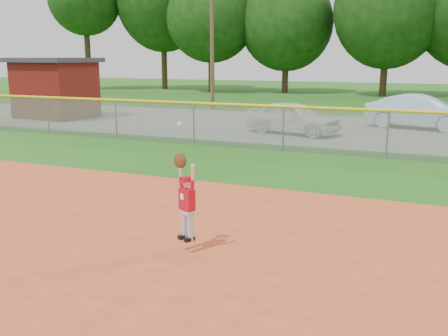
# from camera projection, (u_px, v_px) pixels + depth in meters

# --- Properties ---
(ground) EXTENTS (120.00, 120.00, 0.00)m
(ground) POSITION_uv_depth(u_px,v_px,m) (102.00, 258.00, 7.82)
(ground) COLOR #205A14
(ground) RESTS_ON ground
(parking_strip) EXTENTS (44.00, 10.00, 0.03)m
(parking_strip) POSITION_uv_depth(u_px,v_px,m) (321.00, 128.00, 22.21)
(parking_strip) COLOR slate
(parking_strip) RESTS_ON ground
(car_white_a) EXTENTS (4.15, 2.40, 1.33)m
(car_white_a) POSITION_uv_depth(u_px,v_px,m) (293.00, 117.00, 20.36)
(car_white_a) COLOR white
(car_white_a) RESTS_ON parking_strip
(car_blue) EXTENTS (4.71, 2.53, 1.47)m
(car_blue) POSITION_uv_depth(u_px,v_px,m) (420.00, 112.00, 21.78)
(car_blue) COLOR #9AC9E5
(car_blue) RESTS_ON parking_strip
(utility_shed) EXTENTS (4.46, 3.66, 3.08)m
(utility_shed) POSITION_uv_depth(u_px,v_px,m) (55.00, 88.00, 25.70)
(utility_shed) COLOR #51100B
(utility_shed) RESTS_ON ground
(outfield_fence) EXTENTS (40.06, 0.10, 1.55)m
(outfield_fence) POSITION_uv_depth(u_px,v_px,m) (283.00, 125.00, 16.62)
(outfield_fence) COLOR gray
(outfield_fence) RESTS_ON ground
(power_lines) EXTENTS (19.40, 0.24, 9.00)m
(power_lines) POSITION_uv_depth(u_px,v_px,m) (368.00, 27.00, 26.21)
(power_lines) COLOR #4C3823
(power_lines) RESTS_ON ground
(tree_line) EXTENTS (62.37, 13.00, 14.43)m
(tree_line) POSITION_uv_depth(u_px,v_px,m) (395.00, 1.00, 39.91)
(tree_line) COLOR #422D1C
(tree_line) RESTS_ON ground
(ballplayer) EXTENTS (0.45, 0.31, 1.88)m
(ballplayer) POSITION_uv_depth(u_px,v_px,m) (186.00, 197.00, 7.85)
(ballplayer) COLOR silver
(ballplayer) RESTS_ON ground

